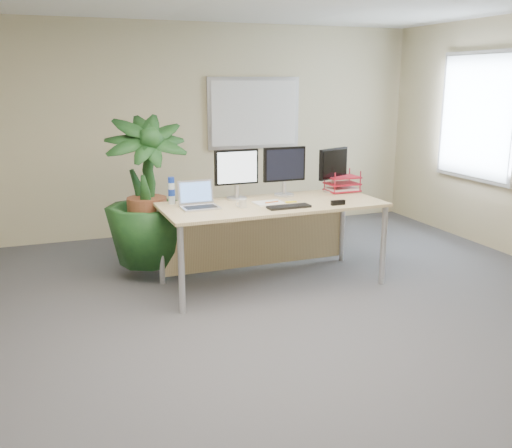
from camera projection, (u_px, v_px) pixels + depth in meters
name	position (u px, v px, depth m)	size (l,w,h in m)	color
floor	(291.00, 369.00, 4.03)	(8.00, 8.00, 0.00)	#45464A
back_wall	(166.00, 131.00, 7.32)	(7.00, 0.04, 2.70)	beige
whiteboard	(254.00, 113.00, 7.65)	(1.30, 0.04, 0.95)	silver
window	(477.00, 117.00, 6.92)	(0.04, 1.30, 1.55)	silver
desk	(268.00, 218.00, 5.67)	(2.16, 0.94, 0.82)	tan
floor_plant	(147.00, 206.00, 5.75)	(0.84, 0.84, 1.50)	#153A19
monitor_left	(237.00, 171.00, 5.62)	(0.45, 0.20, 0.50)	silver
monitor_right	(284.00, 168.00, 5.80)	(0.45, 0.20, 0.50)	silver
monitor_dark	(333.00, 167.00, 6.01)	(0.40, 0.20, 0.47)	silver
laptop	(198.00, 201.00, 5.32)	(0.34, 0.30, 0.24)	silver
keyboard	(289.00, 207.00, 5.31)	(0.41, 0.14, 0.02)	black
coffee_mug	(242.00, 204.00, 5.30)	(0.11, 0.07, 0.08)	silver
spiral_notebook	(269.00, 203.00, 5.50)	(0.27, 0.21, 0.01)	white
orange_pen	(272.00, 202.00, 5.48)	(0.01, 0.01, 0.15)	#CA5716
yellow_highlighter	(291.00, 202.00, 5.54)	(0.02, 0.02, 0.11)	yellow
water_bottle	(172.00, 191.00, 5.46)	(0.07, 0.07, 0.26)	silver
letter_tray	(342.00, 185.00, 6.08)	(0.34, 0.26, 0.16)	#AB1528
stapler	(338.00, 203.00, 5.43)	(0.14, 0.04, 0.05)	black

